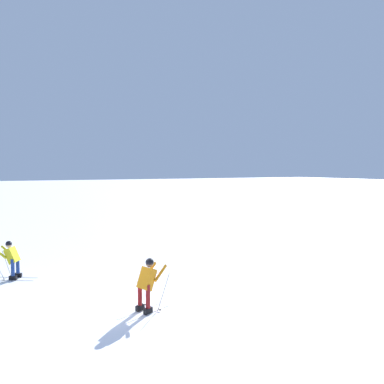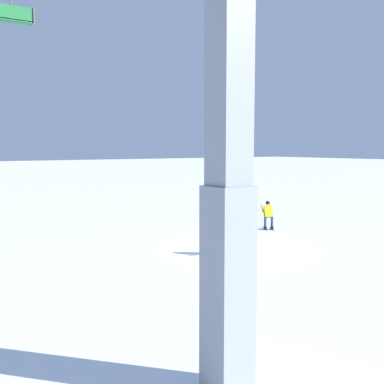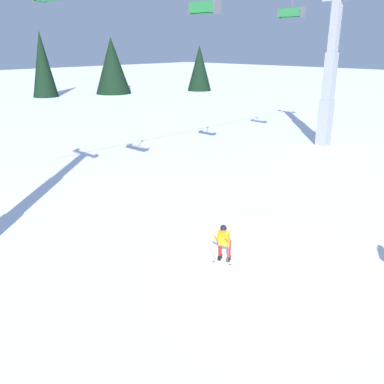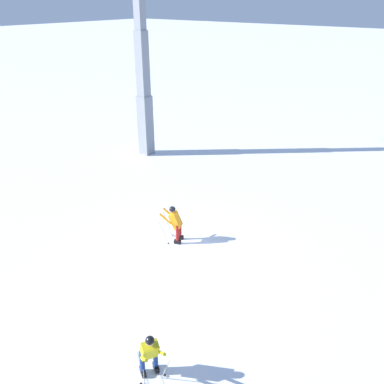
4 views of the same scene
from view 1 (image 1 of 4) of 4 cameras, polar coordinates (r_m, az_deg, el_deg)
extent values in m
plane|color=white|center=(12.03, -14.36, -16.98)|extent=(260.00, 260.00, 0.00)
cube|color=white|center=(11.39, -8.24, -18.09)|extent=(1.60, 0.75, 0.01)
cube|color=black|center=(11.36, -8.25, -17.69)|extent=(0.30, 0.21, 0.16)
cylinder|color=maroon|center=(11.21, -8.27, -15.67)|extent=(0.13, 0.13, 0.69)
cube|color=white|center=(11.15, -6.98, -18.58)|extent=(1.60, 0.75, 0.01)
cube|color=black|center=(11.11, -6.98, -18.17)|extent=(0.30, 0.21, 0.16)
cylinder|color=maroon|center=(10.96, -7.00, -16.11)|extent=(0.13, 0.13, 0.69)
cube|color=orange|center=(11.02, -7.18, -13.45)|extent=(0.61, 0.58, 0.69)
sphere|color=#997051|center=(10.98, -6.72, -11.18)|extent=(0.23, 0.23, 0.23)
sphere|color=black|center=(10.97, -6.72, -11.00)|extent=(0.25, 0.25, 0.25)
cylinder|color=orange|center=(11.37, -6.67, -12.22)|extent=(0.51, 0.28, 0.45)
cylinder|color=gray|center=(11.62, -6.62, -15.17)|extent=(0.39, 0.30, 1.20)
cylinder|color=black|center=(11.69, -7.42, -17.28)|extent=(0.07, 0.07, 0.01)
cylinder|color=orange|center=(11.05, -5.00, -12.69)|extent=(0.51, 0.28, 0.45)
cylinder|color=gray|center=(11.25, -4.62, -15.81)|extent=(0.47, 0.09, 1.20)
cylinder|color=black|center=(11.25, -5.10, -18.11)|extent=(0.07, 0.07, 0.01)
cube|color=white|center=(15.60, -26.49, -12.39)|extent=(1.45, 0.86, 0.01)
cube|color=black|center=(15.58, -26.50, -12.09)|extent=(0.30, 0.23, 0.16)
cylinder|color=navy|center=(15.48, -26.54, -10.65)|extent=(0.13, 0.13, 0.65)
cube|color=white|center=(15.91, -25.85, -12.07)|extent=(1.45, 0.86, 0.01)
cube|color=black|center=(15.88, -25.86, -11.77)|extent=(0.30, 0.23, 0.16)
cylinder|color=navy|center=(15.78, -25.90, -10.36)|extent=(0.13, 0.13, 0.65)
cube|color=gold|center=(15.59, -26.63, -8.95)|extent=(0.61, 0.59, 0.65)
sphere|color=beige|center=(15.56, -27.04, -7.47)|extent=(0.21, 0.21, 0.21)
sphere|color=black|center=(15.56, -27.05, -7.34)|extent=(0.23, 0.23, 0.23)
cylinder|color=gold|center=(15.53, -28.12, -8.58)|extent=(0.46, 0.31, 0.42)
cylinder|color=black|center=(15.62, -27.73, -12.25)|extent=(0.07, 0.07, 0.01)
cylinder|color=gold|center=(15.92, -27.27, -8.27)|extent=(0.46, 0.31, 0.42)
cylinder|color=gray|center=(16.10, -27.23, -10.31)|extent=(0.35, 0.34, 1.11)
cylinder|color=black|center=(16.15, -26.55, -11.68)|extent=(0.07, 0.07, 0.01)
camera|label=2|loc=(17.57, 68.70, 1.50)|focal=43.94mm
camera|label=3|loc=(24.08, 11.27, 12.30)|focal=39.13mm
camera|label=4|loc=(21.50, -42.04, 15.35)|focal=37.28mm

